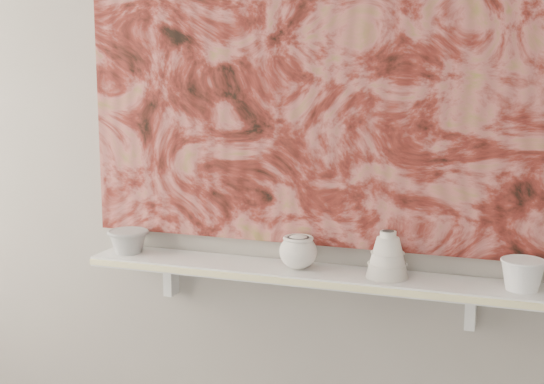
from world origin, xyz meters
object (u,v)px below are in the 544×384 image
at_px(shelf, 305,274).
at_px(cup_cream, 298,252).
at_px(bell_vessel, 388,254).
at_px(bowl_white, 523,274).
at_px(painting, 315,67).
at_px(bowl_grey, 128,241).

relative_size(shelf, cup_cream, 12.13).
height_order(shelf, cup_cream, cup_cream).
height_order(bell_vessel, bowl_white, bell_vessel).
bearing_deg(painting, shelf, -90.00).
bearing_deg(bowl_grey, shelf, 0.00).
relative_size(bowl_grey, bell_vessel, 0.98).
bearing_deg(bell_vessel, bowl_white, 0.00).
distance_m(cup_cream, bowl_white, 0.65).
bearing_deg(bowl_white, painting, 172.70).
bearing_deg(cup_cream, bowl_grey, 180.00).
relative_size(cup_cream, bell_vessel, 0.83).
distance_m(painting, bowl_grey, 0.84).
bearing_deg(painting, cup_cream, -105.91).
distance_m(cup_cream, bell_vessel, 0.27).
xyz_separation_m(shelf, cup_cream, (-0.02, 0.00, 0.07)).
bearing_deg(bowl_grey, bell_vessel, 0.00).
height_order(bowl_grey, bell_vessel, bell_vessel).
bearing_deg(shelf, bowl_white, 0.00).
distance_m(shelf, bowl_grey, 0.61).
bearing_deg(painting, bell_vessel, -17.77).
xyz_separation_m(bowl_grey, bell_vessel, (0.86, 0.00, 0.03)).
xyz_separation_m(cup_cream, bell_vessel, (0.27, 0.00, 0.02)).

